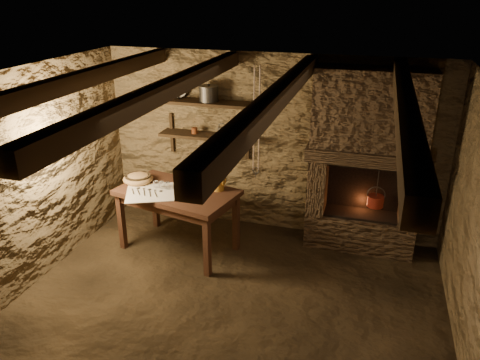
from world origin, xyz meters
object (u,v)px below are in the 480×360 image
(red_pot, at_px, (376,200))
(wooden_bowl, at_px, (138,179))
(stoneware_jug, at_px, (218,174))
(work_table, at_px, (178,218))
(iron_stockpot, at_px, (209,94))

(red_pot, bearing_deg, wooden_bowl, -169.29)
(wooden_bowl, height_order, red_pot, red_pot)
(stoneware_jug, bearing_deg, wooden_bowl, 173.75)
(work_table, height_order, red_pot, red_pot)
(wooden_bowl, relative_size, red_pot, 0.71)
(wooden_bowl, distance_m, red_pot, 3.00)
(iron_stockpot, bearing_deg, work_table, -101.88)
(iron_stockpot, height_order, red_pot, iron_stockpot)
(stoneware_jug, distance_m, iron_stockpot, 1.09)
(stoneware_jug, xyz_separation_m, wooden_bowl, (-1.07, -0.05, -0.17))
(work_table, distance_m, wooden_bowl, 0.73)
(work_table, xyz_separation_m, stoneware_jug, (0.49, 0.16, 0.59))
(work_table, height_order, stoneware_jug, stoneware_jug)
(iron_stockpot, xyz_separation_m, red_pot, (2.20, -0.12, -1.16))
(work_table, bearing_deg, stoneware_jug, 30.33)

